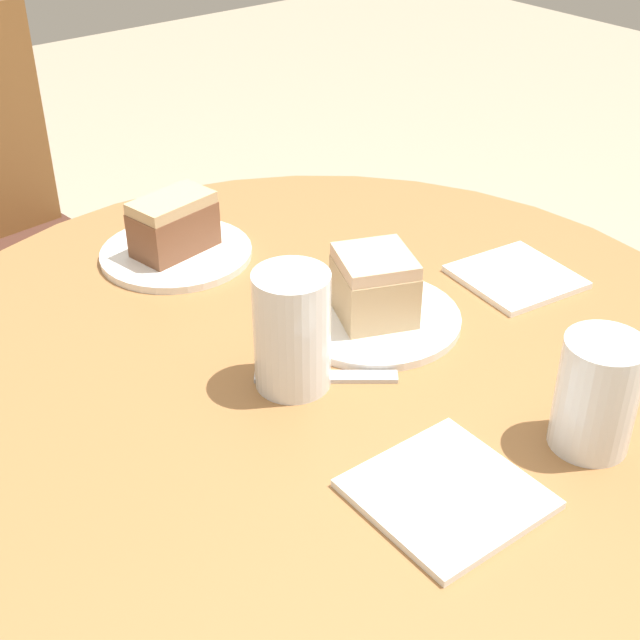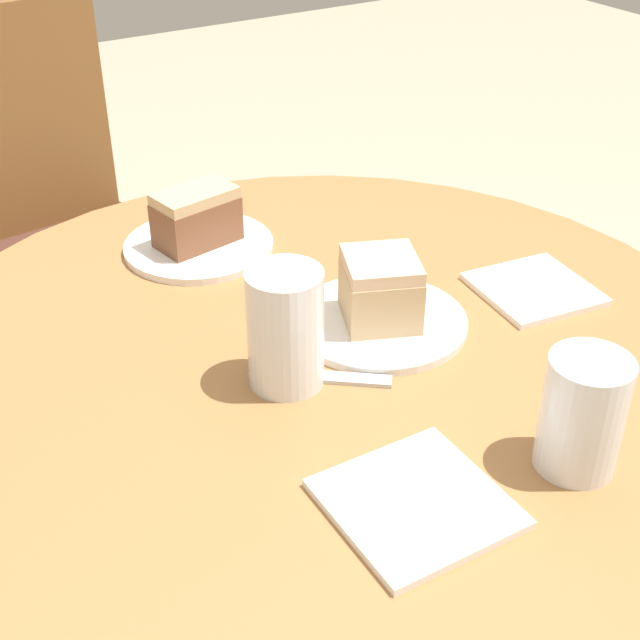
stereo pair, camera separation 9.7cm
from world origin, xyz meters
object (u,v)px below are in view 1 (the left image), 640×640
chair (3,258)px  cake_slice_near (374,286)px  cake_slice_far (173,224)px  plate_far (176,253)px  glass_lemonade (596,399)px  glass_water (292,337)px  plate_near (373,318)px

chair → cake_slice_near: bearing=-88.2°
cake_slice_near → cake_slice_far: cake_slice_near is taller
plate_far → cake_slice_far: 0.04m
glass_lemonade → glass_water: glass_water is taller
chair → plate_far: (0.03, -0.64, 0.27)m
plate_near → glass_lemonade: size_ratio=1.75×
chair → glass_lemonade: (0.15, -1.22, 0.32)m
cake_slice_near → glass_lemonade: glass_lemonade is taller
plate_far → chair: bearing=93.0°
cake_slice_near → chair: bearing=98.1°
plate_near → glass_lemonade: glass_lemonade is taller
plate_far → cake_slice_near: 0.30m
chair → plate_near: 0.97m
cake_slice_far → glass_lemonade: (0.12, -0.58, 0.01)m
cake_slice_far → glass_water: glass_water is taller
chair → cake_slice_far: chair is taller
cake_slice_far → chair: bearing=93.0°
cake_slice_near → cake_slice_far: 0.30m
chair → glass_water: bearing=-97.1°
glass_water → plate_far: bearing=81.6°
plate_near → glass_lemonade: (0.02, -0.29, 0.05)m
glass_water → chair: bearing=89.2°
chair → glass_lemonade: 1.27m
cake_slice_near → glass_water: bearing=-165.8°
plate_far → glass_water: 0.33m
plate_far → cake_slice_far: cake_slice_far is taller
chair → plate_far: size_ratio=4.53×
glass_lemonade → plate_far: bearing=101.5°
plate_far → glass_water: size_ratio=1.52×
chair → cake_slice_near: size_ratio=8.01×
cake_slice_near → glass_water: 0.15m
chair → plate_near: (0.13, -0.93, 0.27)m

